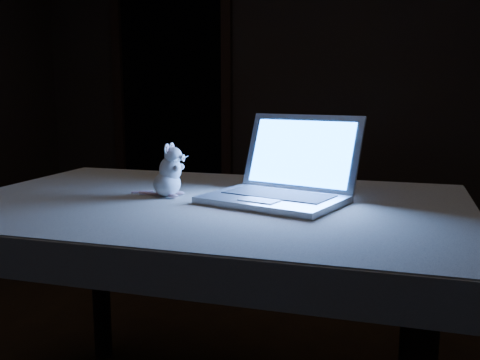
% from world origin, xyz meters
% --- Properties ---
extents(back_wall, '(4.50, 0.04, 2.60)m').
position_xyz_m(back_wall, '(0.00, 2.50, 1.30)').
color(back_wall, black).
rests_on(back_wall, ground).
extents(doorway, '(1.06, 0.36, 2.13)m').
position_xyz_m(doorway, '(-1.10, 2.50, 1.06)').
color(doorway, black).
rests_on(doorway, back_wall).
extents(table, '(1.58, 1.03, 0.84)m').
position_xyz_m(table, '(0.19, 0.03, 0.42)').
color(table, black).
rests_on(table, floor).
extents(tablecloth, '(1.80, 1.31, 0.11)m').
position_xyz_m(tablecloth, '(0.15, 0.05, 0.79)').
color(tablecloth, beige).
rests_on(tablecloth, table).
extents(laptop, '(0.51, 0.47, 0.29)m').
position_xyz_m(laptop, '(0.40, 0.05, 0.99)').
color(laptop, '#A8A8AC').
rests_on(laptop, tablecloth).
extents(plush_mouse, '(0.15, 0.15, 0.18)m').
position_xyz_m(plush_mouse, '(0.03, 0.04, 0.94)').
color(plush_mouse, silver).
rests_on(plush_mouse, tablecloth).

